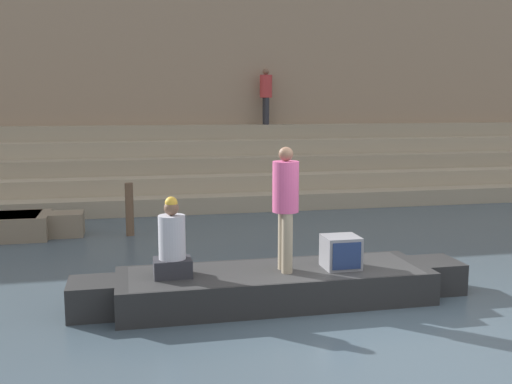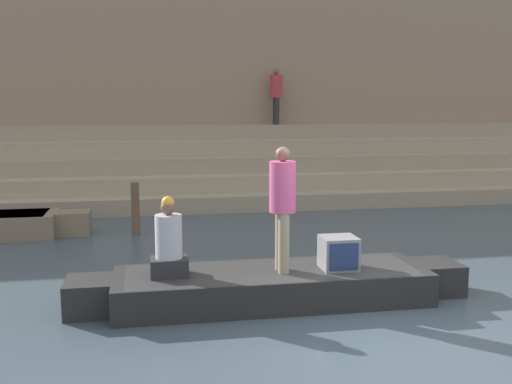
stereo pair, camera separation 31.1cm
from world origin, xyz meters
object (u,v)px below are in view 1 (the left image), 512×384
person_rowing (172,245)px  tv_set (341,252)px  rowboat_main (275,285)px  person_standing (286,200)px  mooring_post (130,209)px  person_on_steps (266,93)px

person_rowing → tv_set: size_ratio=2.21×
rowboat_main → tv_set: size_ratio=11.32×
person_standing → mooring_post: person_standing is taller
tv_set → mooring_post: size_ratio=0.44×
rowboat_main → person_standing: 1.18m
person_rowing → person_on_steps: (3.56, 9.80, 2.14)m
mooring_post → person_on_steps: size_ratio=0.66×
tv_set → mooring_post: bearing=119.1°
rowboat_main → mooring_post: bearing=112.1°
tv_set → mooring_post: (-2.81, 4.73, -0.12)m
tv_set → mooring_post: mooring_post is taller
rowboat_main → person_rowing: bearing=179.8°
mooring_post → person_on_steps: bearing=51.8°
person_rowing → person_on_steps: 10.64m
person_standing → person_rowing: bearing=-168.7°
person_standing → mooring_post: 5.19m
mooring_post → tv_set: bearing=-59.3°
person_standing → tv_set: person_standing is taller
person_rowing → mooring_post: size_ratio=0.97×
person_standing → person_rowing: person_standing is taller
tv_set → person_on_steps: (1.26, 9.89, 2.33)m
tv_set → person_rowing: bearing=176.1°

